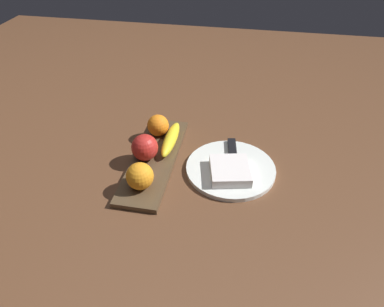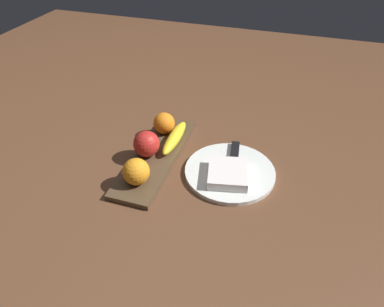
% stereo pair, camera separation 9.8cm
% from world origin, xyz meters
% --- Properties ---
extents(ground_plane, '(2.40, 2.40, 0.00)m').
position_xyz_m(ground_plane, '(0.00, 0.00, 0.00)').
color(ground_plane, brown).
extents(fruit_tray, '(0.40, 0.12, 0.02)m').
position_xyz_m(fruit_tray, '(0.03, 0.01, 0.01)').
color(fruit_tray, brown).
rests_on(fruit_tray, ground_plane).
extents(apple, '(0.08, 0.08, 0.08)m').
position_xyz_m(apple, '(0.04, -0.01, 0.05)').
color(apple, red).
rests_on(apple, fruit_tray).
extents(banana, '(0.18, 0.04, 0.04)m').
position_xyz_m(banana, '(-0.04, 0.04, 0.03)').
color(banana, yellow).
rests_on(banana, fruit_tray).
extents(orange_near_apple, '(0.07, 0.07, 0.07)m').
position_xyz_m(orange_near_apple, '(0.15, 0.01, 0.05)').
color(orange_near_apple, orange).
rests_on(orange_near_apple, fruit_tray).
extents(orange_near_banana, '(0.07, 0.07, 0.07)m').
position_xyz_m(orange_near_banana, '(-0.09, -0.01, 0.05)').
color(orange_near_banana, orange).
rests_on(orange_near_banana, fruit_tray).
extents(dinner_plate, '(0.25, 0.25, 0.01)m').
position_xyz_m(dinner_plate, '(0.03, 0.24, 0.01)').
color(dinner_plate, white).
rests_on(dinner_plate, ground_plane).
extents(folded_napkin, '(0.14, 0.13, 0.03)m').
position_xyz_m(folded_napkin, '(0.06, 0.24, 0.03)').
color(folded_napkin, white).
rests_on(folded_napkin, dinner_plate).
extents(knife, '(0.18, 0.05, 0.01)m').
position_xyz_m(knife, '(-0.04, 0.24, 0.02)').
color(knife, silver).
rests_on(knife, dinner_plate).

